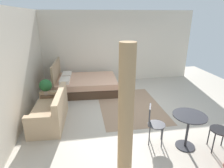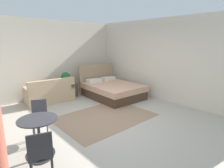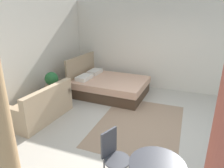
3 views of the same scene
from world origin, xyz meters
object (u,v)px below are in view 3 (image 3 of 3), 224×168
Objects in this scene: nightstand at (56,95)px; cafe_chair_near_window at (113,153)px; bed at (109,86)px; couch at (41,107)px; potted_plant at (52,79)px.

cafe_chair_near_window is at bearing -129.62° from nightstand.
bed reaches higher than nightstand.
cafe_chair_near_window reaches higher than couch.
cafe_chair_near_window is at bearing -157.09° from bed.
cafe_chair_near_window reaches higher than nightstand.
cafe_chair_near_window is (-2.01, -2.43, 0.27)m from nightstand.
bed is at bearing -41.00° from potted_plant.
nightstand is at bearing -14.97° from potted_plant.
couch is at bearing 62.22° from cafe_chair_near_window.
potted_plant is (-1.28, 1.11, 0.47)m from bed.
nightstand is 0.63× the size of cafe_chair_near_window.
potted_plant is 0.51× the size of cafe_chair_near_window.
potted_plant is (0.72, 0.19, 0.47)m from couch.
bed reaches higher than couch.
couch is 1.84× the size of cafe_chair_near_window.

